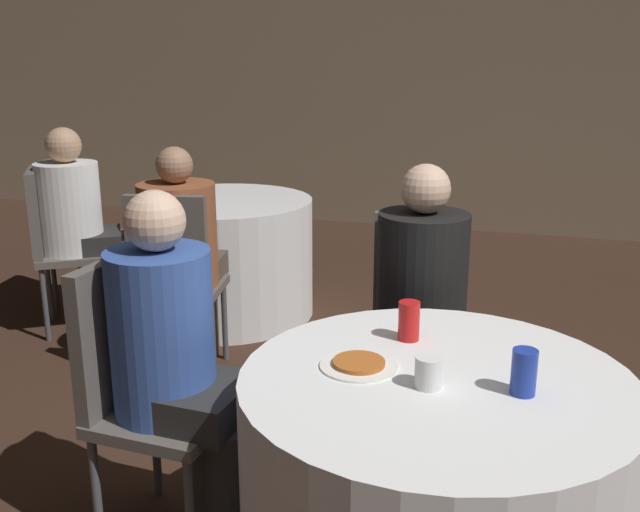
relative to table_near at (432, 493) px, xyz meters
The scene contains 16 objects.
wall_back 4.86m from the table_near, 90.31° to the left, with size 16.00×0.06×2.80m.
table_near is the anchor object (origin of this frame).
table_far 2.61m from the table_near, 127.18° to the left, with size 1.10×1.10×0.72m.
chair_near_north 0.98m from the table_near, 101.59° to the left, with size 0.47×0.48×0.95m.
chair_near_west 0.98m from the table_near, behind, with size 0.43×0.42×0.95m.
chair_far_west 3.20m from the table_near, 142.58° to the left, with size 0.46×0.45×0.95m.
chair_far_southwest 2.85m from the table_near, 146.98° to the left, with size 0.55×0.55×0.95m.
chair_far_south 1.82m from the table_near, 141.14° to the left, with size 0.47×0.47×0.95m.
person_black_shirt 0.84m from the table_near, 101.59° to the left, with size 0.39×0.51×1.18m.
person_blue_shirt 0.83m from the table_near, behind, with size 0.50×0.33×1.18m.
person_floral_shirt 1.94m from the table_near, 138.03° to the left, with size 0.41×0.52×1.15m.
person_white_shirt 2.79m from the table_near, 143.90° to the left, with size 0.49×0.46×1.18m.
pizza_plate_near 0.43m from the table_near, behind, with size 0.22×0.22×0.02m.
soda_can_blue 0.48m from the table_near, ahead, with size 0.07×0.07×0.12m.
soda_can_red 0.50m from the table_near, 116.65° to the left, with size 0.07×0.07×0.12m.
cup_near 0.41m from the table_near, 104.30° to the right, with size 0.08×0.08×0.09m.
Camera 1 is at (0.23, -1.82, 1.57)m, focal length 40.00 mm.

